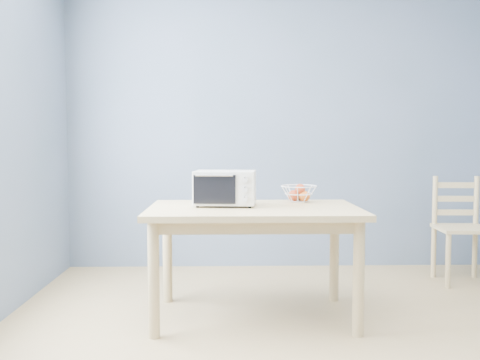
{
  "coord_description": "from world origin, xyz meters",
  "views": [
    {
      "loc": [
        -0.5,
        -2.79,
        1.18
      ],
      "look_at": [
        -0.42,
        0.76,
        0.93
      ],
      "focal_mm": 40.0,
      "sensor_mm": 36.0,
      "label": 1
    }
  ],
  "objects_px": {
    "dining_table": "(254,222)",
    "dining_chair": "(461,230)",
    "fruit_basket": "(299,193)",
    "toaster_oven": "(223,187)"
  },
  "relations": [
    {
      "from": "dining_table",
      "to": "toaster_oven",
      "type": "bearing_deg",
      "value": 163.01
    },
    {
      "from": "dining_table",
      "to": "dining_chair",
      "type": "bearing_deg",
      "value": 26.38
    },
    {
      "from": "dining_table",
      "to": "fruit_basket",
      "type": "height_order",
      "value": "fruit_basket"
    },
    {
      "from": "toaster_oven",
      "to": "fruit_basket",
      "type": "height_order",
      "value": "toaster_oven"
    },
    {
      "from": "fruit_basket",
      "to": "dining_chair",
      "type": "bearing_deg",
      "value": 22.45
    },
    {
      "from": "toaster_oven",
      "to": "fruit_basket",
      "type": "distance_m",
      "value": 0.6
    },
    {
      "from": "toaster_oven",
      "to": "dining_chair",
      "type": "relative_size",
      "value": 0.49
    },
    {
      "from": "dining_table",
      "to": "dining_chair",
      "type": "xyz_separation_m",
      "value": [
        1.8,
        0.89,
        -0.21
      ]
    },
    {
      "from": "dining_table",
      "to": "fruit_basket",
      "type": "relative_size",
      "value": 4.55
    },
    {
      "from": "dining_table",
      "to": "fruit_basket",
      "type": "xyz_separation_m",
      "value": [
        0.34,
        0.29,
        0.17
      ]
    }
  ]
}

